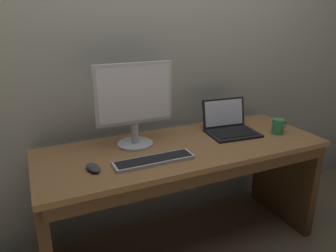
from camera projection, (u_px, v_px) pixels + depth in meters
ground_plane at (182, 244)px, 2.15m from camera, size 14.00×14.00×0.00m
back_wall at (157, 6)px, 1.99m from camera, size 4.46×0.04×3.03m
desk at (184, 178)px, 1.97m from camera, size 1.73×0.64×0.72m
laptop_black at (230, 128)px, 2.11m from camera, size 0.34×0.31×0.21m
external_monitor at (134, 102)px, 1.83m from camera, size 0.46×0.21×0.50m
wired_keyboard at (154, 160)px, 1.69m from camera, size 0.44×0.11×0.02m
computer_mouse at (93, 168)px, 1.60m from camera, size 0.08×0.12×0.03m
coffee_mug at (278, 126)px, 2.09m from camera, size 0.11×0.07×0.10m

